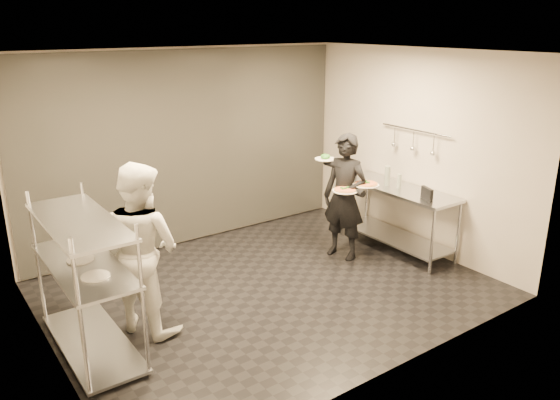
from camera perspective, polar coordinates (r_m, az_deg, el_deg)
room_shell at (r=7.22m, az=-6.46°, el=4.26°), size 5.00×4.00×2.80m
pass_rack at (r=5.62m, az=-19.66°, el=-7.67°), size 0.60×1.60×1.50m
prep_counter at (r=7.86m, az=12.11°, el=-0.76°), size 0.60×1.80×0.92m
utensil_rail at (r=7.80m, az=13.80°, el=6.00°), size 0.07×1.20×0.31m
waiter at (r=7.42m, az=6.78°, el=0.31°), size 0.58×0.72×1.72m
chef at (r=5.79m, az=-14.31°, el=-4.89°), size 0.99×1.09×1.81m
pizza_plate_near at (r=7.17m, az=6.83°, el=1.04°), size 0.33×0.33×0.05m
pizza_plate_far at (r=7.28m, az=8.98°, el=1.66°), size 0.35×0.35×0.05m
salad_plate at (r=7.50m, az=4.77°, el=4.43°), size 0.29×0.29×0.07m
pos_monitor at (r=7.29m, az=15.10°, el=0.63°), size 0.12×0.23×0.16m
bottle_green at (r=7.81m, az=11.15°, el=2.51°), size 0.08×0.08×0.28m
bottle_clear at (r=7.73m, az=12.34°, el=1.95°), size 0.06×0.06×0.20m
bottle_dark at (r=8.23m, az=7.85°, el=3.26°), size 0.06×0.06×0.22m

